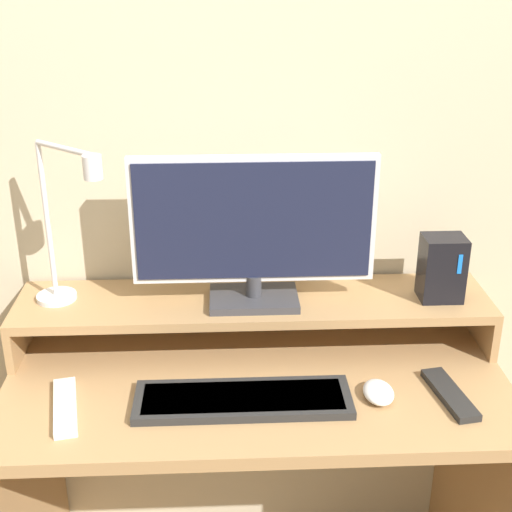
{
  "coord_description": "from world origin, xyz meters",
  "views": [
    {
      "loc": [
        -0.07,
        -1.08,
        1.64
      ],
      "look_at": [
        -0.0,
        0.3,
        1.04
      ],
      "focal_mm": 50.0,
      "sensor_mm": 36.0,
      "label": 1
    }
  ],
  "objects_px": {
    "desk_lamp": "(65,232)",
    "mouse": "(378,392)",
    "monitor": "(254,229)",
    "router_dock": "(442,268)",
    "remote_control": "(65,407)",
    "remote_secondary": "(450,394)",
    "keyboard": "(243,399)"
  },
  "relations": [
    {
      "from": "remote_control",
      "to": "router_dock",
      "type": "bearing_deg",
      "value": 15.81
    },
    {
      "from": "monitor",
      "to": "remote_secondary",
      "type": "bearing_deg",
      "value": -29.7
    },
    {
      "from": "desk_lamp",
      "to": "keyboard",
      "type": "distance_m",
      "value": 0.54
    },
    {
      "from": "remote_secondary",
      "to": "router_dock",
      "type": "bearing_deg",
      "value": 82.54
    },
    {
      "from": "monitor",
      "to": "keyboard",
      "type": "bearing_deg",
      "value": -98.11
    },
    {
      "from": "keyboard",
      "to": "remote_secondary",
      "type": "height_order",
      "value": "keyboard"
    },
    {
      "from": "remote_control",
      "to": "remote_secondary",
      "type": "bearing_deg",
      "value": 0.45
    },
    {
      "from": "remote_secondary",
      "to": "mouse",
      "type": "bearing_deg",
      "value": 177.7
    },
    {
      "from": "monitor",
      "to": "router_dock",
      "type": "bearing_deg",
      "value": -0.13
    },
    {
      "from": "desk_lamp",
      "to": "router_dock",
      "type": "relative_size",
      "value": 2.48
    },
    {
      "from": "desk_lamp",
      "to": "router_dock",
      "type": "distance_m",
      "value": 0.87
    },
    {
      "from": "mouse",
      "to": "remote_secondary",
      "type": "distance_m",
      "value": 0.15
    },
    {
      "from": "desk_lamp",
      "to": "router_dock",
      "type": "xyz_separation_m",
      "value": [
        0.86,
        0.0,
        -0.11
      ]
    },
    {
      "from": "router_dock",
      "to": "keyboard",
      "type": "relative_size",
      "value": 0.34
    },
    {
      "from": "monitor",
      "to": "desk_lamp",
      "type": "relative_size",
      "value": 1.44
    },
    {
      "from": "monitor",
      "to": "mouse",
      "type": "height_order",
      "value": "monitor"
    },
    {
      "from": "monitor",
      "to": "keyboard",
      "type": "relative_size",
      "value": 1.21
    },
    {
      "from": "router_dock",
      "to": "mouse",
      "type": "distance_m",
      "value": 0.35
    },
    {
      "from": "router_dock",
      "to": "keyboard",
      "type": "xyz_separation_m",
      "value": [
        -0.47,
        -0.23,
        -0.19
      ]
    },
    {
      "from": "monitor",
      "to": "keyboard",
      "type": "height_order",
      "value": "monitor"
    },
    {
      "from": "monitor",
      "to": "remote_control",
      "type": "distance_m",
      "value": 0.56
    },
    {
      "from": "mouse",
      "to": "monitor",
      "type": "bearing_deg",
      "value": 138.39
    },
    {
      "from": "monitor",
      "to": "remote_secondary",
      "type": "xyz_separation_m",
      "value": [
        0.41,
        -0.23,
        -0.3
      ]
    },
    {
      "from": "desk_lamp",
      "to": "mouse",
      "type": "distance_m",
      "value": 0.77
    },
    {
      "from": "monitor",
      "to": "router_dock",
      "type": "relative_size",
      "value": 3.56
    },
    {
      "from": "remote_control",
      "to": "remote_secondary",
      "type": "height_order",
      "value": "same"
    },
    {
      "from": "keyboard",
      "to": "monitor",
      "type": "bearing_deg",
      "value": 81.89
    },
    {
      "from": "router_dock",
      "to": "remote_control",
      "type": "bearing_deg",
      "value": -164.19
    },
    {
      "from": "remote_control",
      "to": "keyboard",
      "type": "bearing_deg",
      "value": 0.99
    },
    {
      "from": "monitor",
      "to": "desk_lamp",
      "type": "height_order",
      "value": "desk_lamp"
    },
    {
      "from": "router_dock",
      "to": "remote_secondary",
      "type": "distance_m",
      "value": 0.3
    },
    {
      "from": "keyboard",
      "to": "remote_secondary",
      "type": "bearing_deg",
      "value": -0.0
    }
  ]
}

